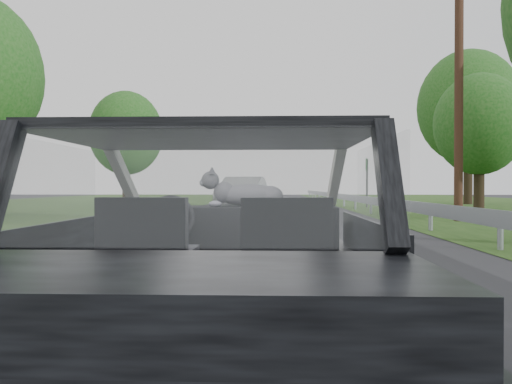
# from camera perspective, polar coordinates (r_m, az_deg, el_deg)

# --- Properties ---
(ground) EXTENTS (140.00, 140.00, 0.00)m
(ground) POSITION_cam_1_polar(r_m,az_deg,el_deg) (3.35, -3.94, -19.43)
(ground) COLOR #2D2C33
(ground) RESTS_ON ground
(subject_car) EXTENTS (1.80, 4.00, 1.45)m
(subject_car) POSITION_cam_1_polar(r_m,az_deg,el_deg) (3.18, -3.95, -7.05)
(subject_car) COLOR black
(subject_car) RESTS_ON ground
(dashboard) EXTENTS (1.58, 0.45, 0.30)m
(dashboard) POSITION_cam_1_polar(r_m,az_deg,el_deg) (3.78, -2.96, -3.92)
(dashboard) COLOR black
(dashboard) RESTS_ON subject_car
(driver_seat) EXTENTS (0.50, 0.72, 0.42)m
(driver_seat) POSITION_cam_1_polar(r_m,az_deg,el_deg) (2.95, -12.33, -4.64)
(driver_seat) COLOR black
(driver_seat) RESTS_ON subject_car
(passenger_seat) EXTENTS (0.50, 0.72, 0.42)m
(passenger_seat) POSITION_cam_1_polar(r_m,az_deg,el_deg) (2.86, 3.46, -4.79)
(passenger_seat) COLOR black
(passenger_seat) RESTS_ON subject_car
(steering_wheel) EXTENTS (0.36, 0.36, 0.04)m
(steering_wheel) POSITION_cam_1_polar(r_m,az_deg,el_deg) (3.55, -9.84, -3.10)
(steering_wheel) COLOR black
(steering_wheel) RESTS_ON dashboard
(cat) EXTENTS (0.66, 0.21, 0.29)m
(cat) POSITION_cam_1_polar(r_m,az_deg,el_deg) (3.74, -0.75, -0.21)
(cat) COLOR gray
(cat) RESTS_ON dashboard
(guardrail) EXTENTS (0.05, 90.00, 0.32)m
(guardrail) POSITION_cam_1_polar(r_m,az_deg,el_deg) (13.73, 18.86, -1.80)
(guardrail) COLOR #9CA1A9
(guardrail) RESTS_ON ground
(other_car) EXTENTS (2.53, 5.12, 1.62)m
(other_car) POSITION_cam_1_polar(r_m,az_deg,el_deg) (22.97, -1.51, -0.24)
(other_car) COLOR #BCBCBE
(other_car) RESTS_ON ground
(highway_sign) EXTENTS (0.39, 1.07, 2.70)m
(highway_sign) POSITION_cam_1_polar(r_m,az_deg,el_deg) (28.30, 12.56, 0.99)
(highway_sign) COLOR #105B1E
(highway_sign) RESTS_ON ground
(utility_pole) EXTENTS (0.31, 0.31, 8.69)m
(utility_pole) POSITION_cam_1_polar(r_m,az_deg,el_deg) (18.16, 22.17, 10.69)
(utility_pole) COLOR #4A291B
(utility_pole) RESTS_ON ground
(tree_2) EXTENTS (4.88, 4.88, 6.33)m
(tree_2) POSITION_cam_1_polar(r_m,az_deg,el_deg) (25.92, 24.15, 5.01)
(tree_2) COLOR #144E13
(tree_2) RESTS_ON ground
(tree_3) EXTENTS (8.37, 8.37, 9.85)m
(tree_3) POSITION_cam_1_polar(r_m,az_deg,el_deg) (35.85, 23.09, 6.60)
(tree_3) COLOR #144E13
(tree_3) RESTS_ON ground
(tree_6) EXTENTS (6.11, 6.11, 7.03)m
(tree_6) POSITION_cam_1_polar(r_m,az_deg,el_deg) (32.88, -14.61, 4.71)
(tree_6) COLOR #144E13
(tree_6) RESTS_ON ground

